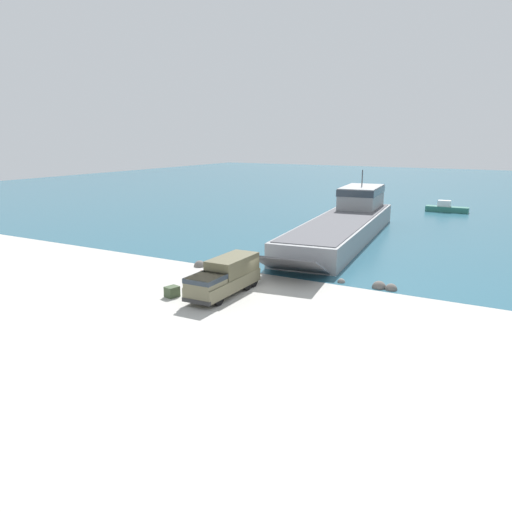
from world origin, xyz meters
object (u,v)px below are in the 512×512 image
Objects in this scene: military_truck at (225,276)px; cargo_crate at (172,292)px; landing_craft at (346,221)px; moored_boat_a at (364,198)px; moored_boat_b at (446,208)px; soldier_on_ramp at (202,278)px.

cargo_crate is (-3.39, -2.72, -1.09)m from military_truck.
landing_craft is at bearing 178.40° from military_truck.
moored_boat_b reaches higher than moored_boat_a.
soldier_on_ramp is at bearing -101.89° from landing_craft.
soldier_on_ramp is (-2.66, -28.91, -1.03)m from landing_craft.
landing_craft reaches higher than cargo_crate.
landing_craft reaches higher than soldier_on_ramp.
moored_boat_a is 7.12× the size of cargo_crate.
military_truck is 1.16× the size of moored_boat_b.
military_truck is 7.90× the size of cargo_crate.
moored_boat_a is 71.12m from cargo_crate.
cargo_crate is at bearing -52.38° from military_truck.
landing_craft is 4.88× the size of military_truck.
soldier_on_ramp is 59.24m from moored_boat_b.
landing_craft is 5.41× the size of moored_boat_a.
soldier_on_ramp is 0.24× the size of moored_boat_b.
soldier_on_ramp is 3.04m from cargo_crate.
moored_boat_b is at bearing 82.09° from moored_boat_a.
military_truck is at bearing 28.73° from moored_boat_a.
military_truck is at bearing -163.18° from soldier_on_ramp.
moored_boat_a is at bearing 95.14° from cargo_crate.
landing_craft is 31.98m from cargo_crate.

